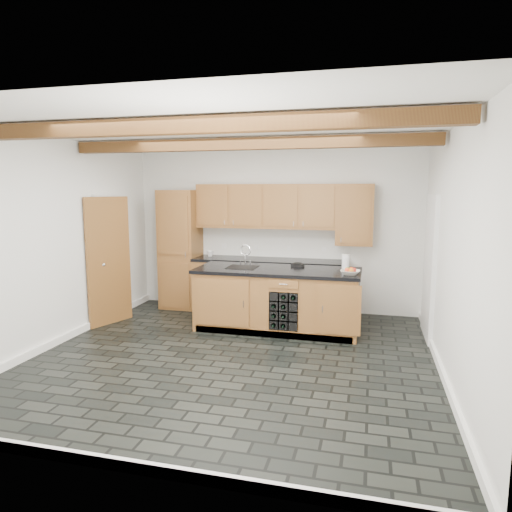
{
  "coord_description": "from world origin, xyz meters",
  "views": [
    {
      "loc": [
        1.64,
        -5.31,
        2.11
      ],
      "look_at": [
        0.09,
        0.8,
        1.19
      ],
      "focal_mm": 32.0,
      "sensor_mm": 36.0,
      "label": 1
    }
  ],
  "objects_px": {
    "kitchen_scale": "(298,265)",
    "paper_towel": "(346,262)",
    "island": "(278,299)",
    "fruit_bowl": "(350,272)"
  },
  "relations": [
    {
      "from": "fruit_bowl",
      "to": "paper_towel",
      "type": "xyz_separation_m",
      "value": [
        -0.09,
        0.5,
        0.07
      ]
    },
    {
      "from": "island",
      "to": "fruit_bowl",
      "type": "xyz_separation_m",
      "value": [
        1.07,
        -0.21,
        0.5
      ]
    },
    {
      "from": "island",
      "to": "paper_towel",
      "type": "distance_m",
      "value": 1.17
    },
    {
      "from": "kitchen_scale",
      "to": "fruit_bowl",
      "type": "xyz_separation_m",
      "value": [
        0.82,
        -0.5,
        0.01
      ]
    },
    {
      "from": "island",
      "to": "kitchen_scale",
      "type": "relative_size",
      "value": 12.13
    },
    {
      "from": "kitchen_scale",
      "to": "fruit_bowl",
      "type": "distance_m",
      "value": 0.96
    },
    {
      "from": "kitchen_scale",
      "to": "paper_towel",
      "type": "bearing_deg",
      "value": 9.03
    },
    {
      "from": "paper_towel",
      "to": "fruit_bowl",
      "type": "bearing_deg",
      "value": -79.52
    },
    {
      "from": "island",
      "to": "fruit_bowl",
      "type": "bearing_deg",
      "value": -11.11
    },
    {
      "from": "kitchen_scale",
      "to": "paper_towel",
      "type": "distance_m",
      "value": 0.73
    }
  ]
}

